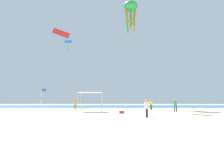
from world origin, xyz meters
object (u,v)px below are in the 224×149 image
at_px(person_near_tent, 150,103).
at_px(cooler_box, 121,112).
at_px(person_leftmost, 175,104).
at_px(canopy_tent, 90,93).
at_px(person_rightmost, 75,103).
at_px(kite_octopus_green, 130,8).
at_px(kite_parafoil_red, 60,33).
at_px(banner_flag, 41,98).
at_px(person_central, 146,107).
at_px(kite_diamond_blue, 68,42).

distance_m(person_near_tent, cooler_box, 10.36).
relative_size(person_leftmost, cooler_box, 2.93).
height_order(canopy_tent, person_rightmost, canopy_tent).
distance_m(canopy_tent, kite_octopus_green, 24.70).
bearing_deg(kite_parafoil_red, cooler_box, -57.24).
xyz_separation_m(person_leftmost, kite_octopus_green, (-4.15, 14.81, 20.69)).
bearing_deg(kite_octopus_green, kite_parafoil_red, 147.47).
xyz_separation_m(person_near_tent, cooler_box, (-5.15, -8.94, -0.85)).
bearing_deg(kite_octopus_green, cooler_box, -132.09).
xyz_separation_m(person_near_tent, banner_flag, (-15.45, -5.80, 0.82)).
relative_size(person_rightmost, kite_parafoil_red, 0.45).
distance_m(person_rightmost, banner_flag, 7.65).
bearing_deg(person_near_tent, person_leftmost, -0.72).
bearing_deg(person_central, banner_flag, -127.66).
xyz_separation_m(person_leftmost, person_rightmost, (-14.35, 6.97, 0.03)).
xyz_separation_m(cooler_box, kite_diamond_blue, (-12.24, 25.34, 15.97)).
xyz_separation_m(person_near_tent, person_leftmost, (1.99, -5.83, -0.05)).
xyz_separation_m(person_near_tent, kite_diamond_blue, (-17.39, 16.40, 15.11)).
bearing_deg(person_rightmost, canopy_tent, 67.11).
height_order(person_near_tent, cooler_box, person_near_tent).
xyz_separation_m(cooler_box, kite_octopus_green, (2.99, 17.92, 21.49)).
height_order(person_leftmost, kite_parafoil_red, kite_parafoil_red).
bearing_deg(person_near_tent, canopy_tent, -81.65).
bearing_deg(canopy_tent, kite_octopus_green, 63.16).
distance_m(person_central, banner_flag, 14.81).
relative_size(canopy_tent, person_rightmost, 1.82).
distance_m(banner_flag, cooler_box, 10.89).
relative_size(person_central, cooler_box, 2.83).
distance_m(canopy_tent, person_rightmost, 6.94).
distance_m(banner_flag, kite_octopus_green, 28.07).
relative_size(cooler_box, kite_octopus_green, 0.08).
height_order(person_central, person_rightmost, person_rightmost).
relative_size(banner_flag, kite_diamond_blue, 1.16).
relative_size(person_central, person_rightmost, 0.93).
distance_m(person_near_tent, kite_parafoil_red, 24.43).
distance_m(person_central, kite_octopus_green, 31.00).
bearing_deg(kite_parafoil_red, banner_flag, -84.35).
distance_m(cooler_box, kite_parafoil_red, 26.68).
bearing_deg(person_leftmost, kite_diamond_blue, -68.91).
bearing_deg(person_central, kite_octopus_green, 173.75).
distance_m(cooler_box, kite_diamond_blue, 32.36).
bearing_deg(person_leftmost, person_rightmost, -45.91).
bearing_deg(person_near_tent, banner_flag, -89.00).
bearing_deg(kite_parafoil_red, person_rightmost, -59.26).
height_order(canopy_tent, kite_diamond_blue, kite_diamond_blue).
bearing_deg(kite_octopus_green, kite_diamond_blue, 121.40).
height_order(kite_diamond_blue, kite_octopus_green, kite_octopus_green).
bearing_deg(person_rightmost, person_central, 70.15).
height_order(person_central, kite_diamond_blue, kite_diamond_blue).
relative_size(cooler_box, kite_parafoil_red, 0.15).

